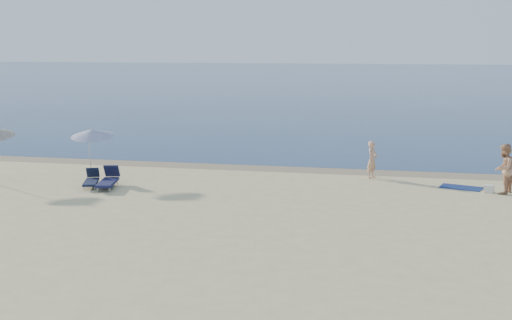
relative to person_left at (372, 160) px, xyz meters
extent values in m
cube|color=#0C254D|center=(-1.57, 81.89, -0.80)|extent=(240.00, 160.00, 0.01)
cube|color=#847254|center=(-1.57, 1.29, -0.80)|extent=(240.00, 1.60, 0.00)
imported|color=tan|center=(0.00, 0.00, 0.00)|extent=(0.59, 0.69, 1.61)
imported|color=tan|center=(5.03, -1.95, 0.17)|extent=(1.10, 1.18, 1.94)
cube|color=#0F1E4D|center=(3.58, -1.23, -0.79)|extent=(1.79, 1.33, 0.03)
cube|color=silver|center=(4.55, -1.87, -0.66)|extent=(0.41, 0.38, 0.29)
cylinder|color=silver|center=(-11.64, -2.96, 0.19)|extent=(0.13, 0.35, 2.07)
cone|color=white|center=(-11.64, -2.64, 1.21)|extent=(2.22, 2.24, 0.59)
sphere|color=silver|center=(-11.64, -2.64, 1.39)|extent=(0.06, 0.06, 0.06)
cube|color=#121932|center=(-11.11, -4.05, -0.60)|extent=(0.92, 1.48, 0.09)
cube|color=#121932|center=(-11.33, -3.39, -0.34)|extent=(0.59, 0.48, 0.45)
cylinder|color=#A5A5AD|center=(-10.92, -3.99, -0.70)|extent=(0.03, 0.03, 0.20)
cube|color=#16193D|center=(-10.36, -4.13, -0.56)|extent=(0.91, 1.73, 0.11)
cube|color=#16193D|center=(-10.52, -3.32, -0.26)|extent=(0.67, 0.51, 0.53)
cylinder|color=#A5A5AD|center=(-10.12, -4.08, -0.68)|extent=(0.03, 0.03, 0.24)
camera|label=1|loc=(0.43, -27.58, 4.91)|focal=45.00mm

